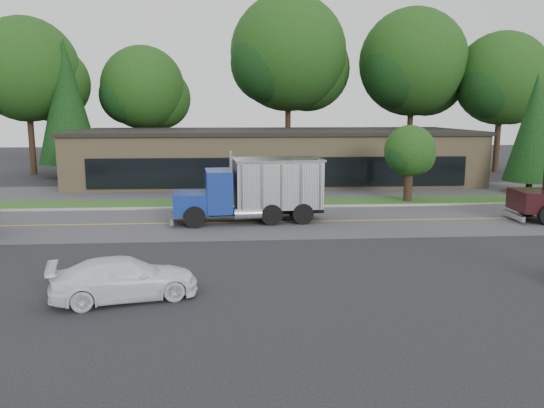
{
  "coord_description": "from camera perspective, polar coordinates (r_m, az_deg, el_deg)",
  "views": [
    {
      "loc": [
        -1.39,
        -18.66,
        5.9
      ],
      "look_at": [
        0.28,
        4.42,
        1.8
      ],
      "focal_mm": 35.0,
      "sensor_mm": 36.0,
      "label": 1
    }
  ],
  "objects": [
    {
      "name": "curb",
      "position": [
        32.43,
        -1.61,
        -0.43
      ],
      "size": [
        60.0,
        0.3,
        0.12
      ],
      "primitive_type": "cube",
      "color": "#9E9E99",
      "rests_on": "ground"
    },
    {
      "name": "center_line",
      "position": [
        28.32,
        -1.23,
        -1.98
      ],
      "size": [
        60.0,
        0.12,
        0.01
      ],
      "primitive_type": "cube",
      "color": "gold",
      "rests_on": "ground"
    },
    {
      "name": "far_parking",
      "position": [
        39.13,
        -2.06,
        1.38
      ],
      "size": [
        60.0,
        7.0,
        0.02
      ],
      "primitive_type": "cube",
      "color": "#5D5D62",
      "rests_on": "ground"
    },
    {
      "name": "strip_mall",
      "position": [
        44.96,
        0.2,
        5.08
      ],
      "size": [
        32.0,
        12.0,
        4.0
      ],
      "primitive_type": "cube",
      "color": "#917C59",
      "rests_on": "ground"
    },
    {
      "name": "tree_far_a",
      "position": [
        54.12,
        -24.69,
        12.51
      ],
      "size": [
        9.96,
        9.37,
        14.2
      ],
      "color": "#382619",
      "rests_on": "ground"
    },
    {
      "name": "tree_far_d",
      "position": [
        54.84,
        15.0,
        13.98
      ],
      "size": [
        10.95,
        10.31,
        15.62
      ],
      "color": "#382619",
      "rests_on": "ground"
    },
    {
      "name": "evergreen_right",
      "position": [
        42.46,
        26.35,
        7.37
      ],
      "size": [
        3.75,
        3.75,
        8.51
      ],
      "color": "#382619",
      "rests_on": "ground"
    },
    {
      "name": "tree_far_e",
      "position": [
        56.0,
        23.52,
        11.84
      ],
      "size": [
        9.28,
        8.73,
        13.23
      ],
      "color": "#382619",
      "rests_on": "ground"
    },
    {
      "name": "rally_car",
      "position": [
        17.54,
        -15.55,
        -7.73
      ],
      "size": [
        4.87,
        2.95,
        1.32
      ],
      "primitive_type": "imported",
      "rotation": [
        0.0,
        0.0,
        1.83
      ],
      "color": "white",
      "rests_on": "ground"
    },
    {
      "name": "grass_verge",
      "position": [
        34.2,
        -1.75,
        0.11
      ],
      "size": [
        60.0,
        3.4,
        0.03
      ],
      "primitive_type": "cube",
      "color": "#296422",
      "rests_on": "ground"
    },
    {
      "name": "tree_far_b",
      "position": [
        53.47,
        -13.55,
        11.66
      ],
      "size": [
        8.41,
        7.91,
        11.99
      ],
      "color": "#382619",
      "rests_on": "ground"
    },
    {
      "name": "evergreen_left",
      "position": [
        50.81,
        -21.2,
        10.24
      ],
      "size": [
        5.33,
        5.33,
        12.11
      ],
      "color": "#382619",
      "rests_on": "ground"
    },
    {
      "name": "dump_truck_blue",
      "position": [
        28.25,
        -1.62,
        1.71
      ],
      "size": [
        8.12,
        3.31,
        3.36
      ],
      "rotation": [
        0.0,
        0.0,
        3.23
      ],
      "color": "black",
      "rests_on": "ground"
    },
    {
      "name": "ground",
      "position": [
        19.62,
        0.12,
        -7.45
      ],
      "size": [
        140.0,
        140.0,
        0.0
      ],
      "primitive_type": "plane",
      "color": "#2F2F34",
      "rests_on": "ground"
    },
    {
      "name": "tree_verge",
      "position": [
        35.7,
        14.64,
        5.32
      ],
      "size": [
        3.49,
        3.28,
        4.98
      ],
      "color": "#382619",
      "rests_on": "ground"
    },
    {
      "name": "road",
      "position": [
        28.32,
        -1.23,
        -1.98
      ],
      "size": [
        60.0,
        8.0,
        0.02
      ],
      "primitive_type": "cube",
      "color": "#5D5D62",
      "rests_on": "ground"
    },
    {
      "name": "tree_far_c",
      "position": [
        53.32,
        1.95,
        15.34
      ],
      "size": [
        11.88,
        11.18,
        16.95
      ],
      "color": "#382619",
      "rests_on": "ground"
    }
  ]
}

